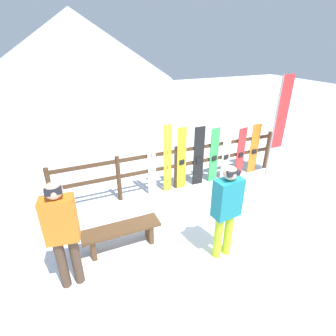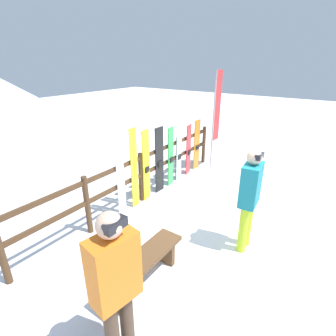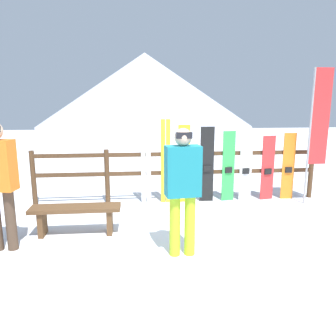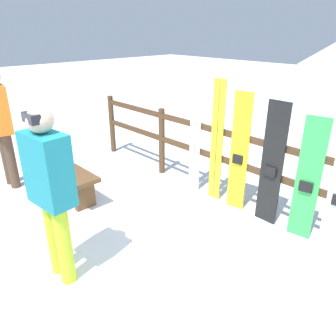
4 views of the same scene
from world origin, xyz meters
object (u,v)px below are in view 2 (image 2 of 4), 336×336
(snowboard_black_stripe, at_px, (159,161))
(ski_pair_white, at_px, (120,177))
(snowboard_white, at_px, (179,154))
(person_orange, at_px, (115,283))
(snowboard_green, at_px, (171,157))
(snowboard_yellow, at_px, (146,166))
(snowboard_red, at_px, (189,150))
(snowboard_orange, at_px, (197,145))
(person_teal, at_px, (250,194))
(rental_flag, at_px, (216,112))
(bench, at_px, (144,264))
(ski_pair_yellow, at_px, (134,169))

(snowboard_black_stripe, bearing_deg, ski_pair_white, 179.85)
(ski_pair_white, xyz_separation_m, snowboard_white, (2.08, -0.00, -0.13))
(person_orange, height_order, snowboard_green, person_orange)
(snowboard_yellow, relative_size, snowboard_red, 1.18)
(person_orange, height_order, snowboard_red, person_orange)
(snowboard_black_stripe, bearing_deg, snowboard_orange, -0.00)
(snowboard_white, bearing_deg, person_teal, -125.09)
(snowboard_white, height_order, rental_flag, rental_flag)
(bench, bearing_deg, snowboard_orange, 20.14)
(person_orange, distance_m, snowboard_green, 4.26)
(person_teal, height_order, snowboard_black_stripe, person_teal)
(snowboard_yellow, height_order, snowboard_green, snowboard_yellow)
(person_teal, distance_m, snowboard_white, 2.92)
(snowboard_black_stripe, relative_size, snowboard_white, 1.11)
(person_orange, bearing_deg, bench, 27.03)
(ski_pair_white, xyz_separation_m, rental_flag, (3.35, -0.36, 0.78))
(person_teal, bearing_deg, rental_flag, 34.48)
(snowboard_white, bearing_deg, person_orange, -154.34)
(bench, height_order, snowboard_orange, snowboard_orange)
(snowboard_yellow, distance_m, rental_flag, 2.72)
(rental_flag, bearing_deg, person_orange, -163.26)
(snowboard_orange, bearing_deg, ski_pair_white, 179.93)
(snowboard_black_stripe, height_order, snowboard_green, snowboard_black_stripe)
(person_teal, distance_m, ski_pair_white, 2.42)
(ski_pair_white, relative_size, snowboard_black_stripe, 1.07)
(person_teal, bearing_deg, snowboard_orange, 42.49)
(person_orange, bearing_deg, rental_flag, 16.74)
(bench, height_order, snowboard_green, snowboard_green)
(person_orange, xyz_separation_m, snowboard_black_stripe, (3.30, 1.98, -0.27))
(ski_pair_yellow, xyz_separation_m, rental_flag, (2.95, -0.36, 0.76))
(person_teal, xyz_separation_m, snowboard_orange, (2.60, 2.38, -0.30))
(ski_pair_white, distance_m, snowboard_black_stripe, 1.26)
(bench, bearing_deg, snowboard_red, 22.35)
(snowboard_red, height_order, rental_flag, rental_flag)
(person_orange, xyz_separation_m, snowboard_white, (4.13, 1.98, -0.35))
(person_teal, bearing_deg, bench, 151.19)
(snowboard_green, height_order, snowboard_red, snowboard_green)
(snowboard_white, bearing_deg, ski_pair_yellow, 179.88)
(bench, bearing_deg, rental_flag, 14.51)
(snowboard_black_stripe, bearing_deg, person_orange, -149.02)
(ski_pair_white, distance_m, snowboard_green, 1.71)
(bench, distance_m, snowboard_yellow, 2.50)
(snowboard_green, height_order, snowboard_white, snowboard_green)
(snowboard_yellow, distance_m, snowboard_orange, 2.23)
(snowboard_green, bearing_deg, snowboard_red, -0.01)
(ski_pair_yellow, bearing_deg, snowboard_black_stripe, -0.23)
(snowboard_orange, bearing_deg, ski_pair_yellow, 179.92)
(snowboard_black_stripe, relative_size, snowboard_orange, 1.10)
(bench, height_order, rental_flag, rental_flag)
(snowboard_yellow, xyz_separation_m, snowboard_red, (1.78, -0.00, -0.12))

